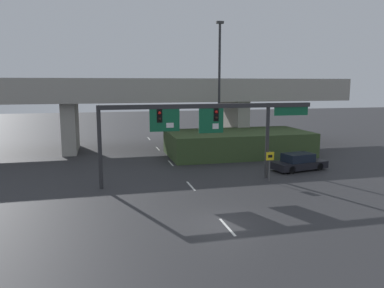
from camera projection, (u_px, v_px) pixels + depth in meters
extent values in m
plane|color=#2D2D30|center=(223.00, 223.00, 19.58)|extent=(160.00, 160.00, 0.00)
cube|color=silver|center=(227.00, 227.00, 19.00)|extent=(0.14, 2.40, 0.01)
cube|color=silver|center=(191.00, 186.00, 26.61)|extent=(0.14, 2.40, 0.01)
cube|color=silver|center=(171.00, 163.00, 34.22)|extent=(0.14, 2.40, 0.01)
cube|color=silver|center=(158.00, 149.00, 41.83)|extent=(0.14, 2.40, 0.01)
cube|color=silver|center=(149.00, 139.00, 49.45)|extent=(0.14, 2.40, 0.01)
cylinder|color=#2D2D30|center=(100.00, 148.00, 25.55)|extent=(0.28, 0.28, 5.76)
cylinder|color=#2D2D30|center=(267.00, 141.00, 28.44)|extent=(0.28, 0.28, 5.76)
cube|color=#2D2D30|center=(211.00, 106.00, 26.95)|extent=(15.78, 0.32, 0.32)
cube|color=black|center=(159.00, 116.00, 26.18)|extent=(0.40, 0.28, 0.95)
sphere|color=red|center=(160.00, 113.00, 25.98)|extent=(0.22, 0.22, 0.22)
sphere|color=black|center=(160.00, 119.00, 26.04)|extent=(0.22, 0.22, 0.22)
cube|color=black|center=(216.00, 115.00, 27.14)|extent=(0.40, 0.28, 0.95)
sphere|color=red|center=(216.00, 112.00, 26.94)|extent=(0.22, 0.22, 0.22)
sphere|color=black|center=(216.00, 118.00, 27.01)|extent=(0.22, 0.22, 0.22)
cube|color=#115B38|center=(165.00, 120.00, 26.21)|extent=(2.12, 0.08, 1.58)
cube|color=white|center=(170.00, 125.00, 26.31)|extent=(0.53, 0.03, 0.35)
cube|color=#115B38|center=(211.00, 121.00, 27.03)|extent=(1.83, 0.08, 1.79)
cube|color=white|center=(216.00, 126.00, 27.12)|extent=(0.46, 0.03, 0.39)
cube|color=#115B38|center=(291.00, 111.00, 28.46)|extent=(2.79, 0.07, 0.64)
cylinder|color=#4C4C4C|center=(269.00, 167.00, 27.55)|extent=(0.08, 0.08, 2.29)
cube|color=yellow|center=(270.00, 156.00, 27.38)|extent=(0.60, 0.03, 0.60)
cube|color=black|center=(270.00, 156.00, 27.37)|extent=(0.33, 0.01, 0.21)
cylinder|color=#2D2D30|center=(219.00, 91.00, 37.24)|extent=(0.24, 0.24, 12.93)
cube|color=#333333|center=(220.00, 22.00, 36.19)|extent=(0.70, 0.36, 0.24)
cube|color=#A39E93|center=(156.00, 94.00, 41.70)|extent=(43.57, 8.23, 1.55)
cube|color=#A39E93|center=(161.00, 83.00, 37.75)|extent=(43.57, 0.40, 0.90)
cube|color=#A39E93|center=(71.00, 127.00, 40.08)|extent=(1.40, 6.59, 5.27)
cube|color=#A39E93|center=(234.00, 122.00, 44.40)|extent=(1.40, 6.59, 5.27)
cube|color=#384C28|center=(238.00, 143.00, 38.09)|extent=(14.18, 7.22, 2.39)
cube|color=black|center=(300.00, 165.00, 31.41)|extent=(4.93, 2.60, 0.59)
cube|color=black|center=(298.00, 157.00, 31.23)|extent=(2.69, 2.01, 0.69)
cylinder|color=black|center=(307.00, 163.00, 32.72)|extent=(0.67, 0.33, 0.64)
cylinder|color=black|center=(319.00, 167.00, 31.33)|extent=(0.67, 0.33, 0.64)
cylinder|color=black|center=(280.00, 166.00, 31.54)|extent=(0.67, 0.33, 0.64)
cylinder|color=black|center=(292.00, 170.00, 30.15)|extent=(0.67, 0.33, 0.64)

